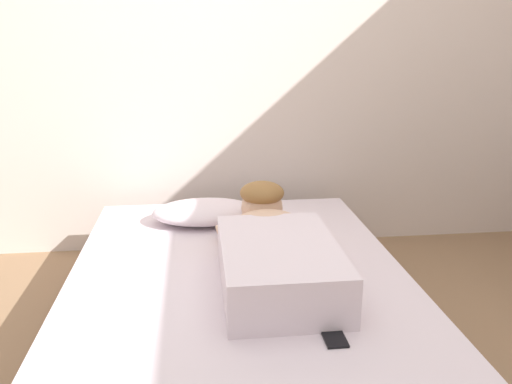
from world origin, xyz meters
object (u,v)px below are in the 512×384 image
object	(u,v)px
pillow	(205,212)
cell_phone	(333,335)
person_lying	(274,247)
bed	(240,313)
coffee_cup	(289,234)

from	to	relation	value
pillow	cell_phone	size ratio (longest dim) A/B	3.71
cell_phone	person_lying	bearing A→B (deg)	103.94
pillow	person_lying	world-z (taller)	person_lying
pillow	person_lying	bearing A→B (deg)	-66.98
person_lying	bed	bearing A→B (deg)	-174.87
bed	pillow	size ratio (longest dim) A/B	3.71
coffee_cup	bed	bearing A→B (deg)	-129.24
person_lying	coffee_cup	xyz separation A→B (m)	(0.12, 0.30, -0.07)
bed	pillow	xyz separation A→B (m)	(-0.12, 0.62, 0.22)
coffee_cup	cell_phone	world-z (taller)	coffee_cup
coffee_cup	person_lying	bearing A→B (deg)	-111.50
person_lying	coffee_cup	distance (m)	0.33
bed	coffee_cup	distance (m)	0.45
coffee_cup	pillow	bearing A→B (deg)	140.80
bed	person_lying	xyz separation A→B (m)	(0.14, 0.01, 0.27)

